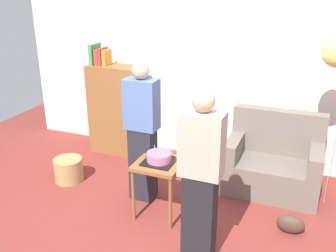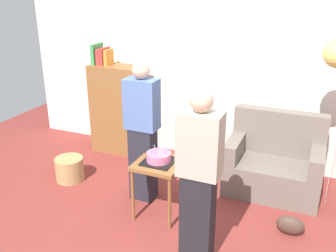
{
  "view_description": "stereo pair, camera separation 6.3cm",
  "coord_description": "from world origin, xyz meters",
  "px_view_note": "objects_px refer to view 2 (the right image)",
  "views": [
    {
      "loc": [
        1.22,
        -2.87,
        2.42
      ],
      "look_at": [
        -0.19,
        0.64,
        0.95
      ],
      "focal_mm": 40.35,
      "sensor_mm": 36.0,
      "label": 1
    },
    {
      "loc": [
        1.28,
        -2.84,
        2.42
      ],
      "look_at": [
        -0.19,
        0.64,
        0.95
      ],
      "focal_mm": 40.35,
      "sensor_mm": 36.0,
      "label": 2
    }
  ],
  "objects_px": {
    "birthday_cake": "(159,158)",
    "person_blowing_candles": "(142,132)",
    "bookshelf": "(119,108)",
    "person_holding_cake": "(199,180)",
    "couch": "(274,164)",
    "wicker_basket": "(70,169)",
    "side_table": "(159,170)",
    "handbag": "(290,225)"
  },
  "relations": [
    {
      "from": "birthday_cake",
      "to": "person_blowing_candles",
      "type": "distance_m",
      "value": 0.42
    },
    {
      "from": "bookshelf",
      "to": "person_holding_cake",
      "type": "bearing_deg",
      "value": -44.78
    },
    {
      "from": "couch",
      "to": "birthday_cake",
      "type": "xyz_separation_m",
      "value": [
        -1.07,
        -1.01,
        0.34
      ]
    },
    {
      "from": "bookshelf",
      "to": "wicker_basket",
      "type": "bearing_deg",
      "value": -98.9
    },
    {
      "from": "side_table",
      "to": "wicker_basket",
      "type": "xyz_separation_m",
      "value": [
        -1.37,
        0.25,
        -0.38
      ]
    },
    {
      "from": "couch",
      "to": "birthday_cake",
      "type": "distance_m",
      "value": 1.51
    },
    {
      "from": "bookshelf",
      "to": "person_blowing_candles",
      "type": "distance_m",
      "value": 1.39
    },
    {
      "from": "bookshelf",
      "to": "side_table",
      "type": "bearing_deg",
      "value": -46.57
    },
    {
      "from": "couch",
      "to": "handbag",
      "type": "bearing_deg",
      "value": -69.74
    },
    {
      "from": "side_table",
      "to": "person_holding_cake",
      "type": "xyz_separation_m",
      "value": [
        0.61,
        -0.53,
        0.3
      ]
    },
    {
      "from": "bookshelf",
      "to": "person_holding_cake",
      "type": "xyz_separation_m",
      "value": [
        1.83,
        -1.81,
        0.16
      ]
    },
    {
      "from": "couch",
      "to": "handbag",
      "type": "distance_m",
      "value": 0.91
    },
    {
      "from": "wicker_basket",
      "to": "person_holding_cake",
      "type": "bearing_deg",
      "value": -21.47
    },
    {
      "from": "bookshelf",
      "to": "person_holding_cake",
      "type": "relative_size",
      "value": 0.97
    },
    {
      "from": "couch",
      "to": "bookshelf",
      "type": "xyz_separation_m",
      "value": [
        -2.28,
        0.27,
        0.33
      ]
    },
    {
      "from": "person_holding_cake",
      "to": "handbag",
      "type": "bearing_deg",
      "value": -148.56
    },
    {
      "from": "handbag",
      "to": "wicker_basket",
      "type": "bearing_deg",
      "value": 178.68
    },
    {
      "from": "person_holding_cake",
      "to": "wicker_basket",
      "type": "bearing_deg",
      "value": -33.49
    },
    {
      "from": "birthday_cake",
      "to": "person_holding_cake",
      "type": "bearing_deg",
      "value": -40.89
    },
    {
      "from": "bookshelf",
      "to": "person_holding_cake",
      "type": "height_order",
      "value": "person_holding_cake"
    },
    {
      "from": "couch",
      "to": "bookshelf",
      "type": "relative_size",
      "value": 0.69
    },
    {
      "from": "side_table",
      "to": "birthday_cake",
      "type": "xyz_separation_m",
      "value": [
        0.0,
        0.0,
        0.15
      ]
    },
    {
      "from": "bookshelf",
      "to": "birthday_cake",
      "type": "relative_size",
      "value": 4.96
    },
    {
      "from": "handbag",
      "to": "bookshelf",
      "type": "bearing_deg",
      "value": 157.06
    },
    {
      "from": "person_holding_cake",
      "to": "side_table",
      "type": "bearing_deg",
      "value": -52.91
    },
    {
      "from": "couch",
      "to": "person_blowing_candles",
      "type": "xyz_separation_m",
      "value": [
        -1.37,
        -0.77,
        0.49
      ]
    },
    {
      "from": "bookshelf",
      "to": "birthday_cake",
      "type": "distance_m",
      "value": 1.76
    },
    {
      "from": "person_holding_cake",
      "to": "person_blowing_candles",
      "type": "bearing_deg",
      "value": -52.07
    },
    {
      "from": "couch",
      "to": "birthday_cake",
      "type": "bearing_deg",
      "value": -136.62
    },
    {
      "from": "person_blowing_candles",
      "to": "person_holding_cake",
      "type": "xyz_separation_m",
      "value": [
        0.92,
        -0.77,
        0.0
      ]
    },
    {
      "from": "birthday_cake",
      "to": "handbag",
      "type": "bearing_deg",
      "value": 7.75
    },
    {
      "from": "bookshelf",
      "to": "person_blowing_candles",
      "type": "bearing_deg",
      "value": -48.91
    },
    {
      "from": "side_table",
      "to": "birthday_cake",
      "type": "distance_m",
      "value": 0.15
    },
    {
      "from": "person_holding_cake",
      "to": "couch",
      "type": "bearing_deg",
      "value": -118.45
    },
    {
      "from": "wicker_basket",
      "to": "birthday_cake",
      "type": "bearing_deg",
      "value": -10.32
    },
    {
      "from": "couch",
      "to": "handbag",
      "type": "height_order",
      "value": "couch"
    },
    {
      "from": "side_table",
      "to": "person_blowing_candles",
      "type": "distance_m",
      "value": 0.49
    },
    {
      "from": "side_table",
      "to": "birthday_cake",
      "type": "bearing_deg",
      "value": 84.65
    },
    {
      "from": "person_holding_cake",
      "to": "handbag",
      "type": "height_order",
      "value": "person_holding_cake"
    },
    {
      "from": "side_table",
      "to": "birthday_cake",
      "type": "relative_size",
      "value": 1.98
    },
    {
      "from": "bookshelf",
      "to": "handbag",
      "type": "height_order",
      "value": "bookshelf"
    },
    {
      "from": "side_table",
      "to": "person_blowing_candles",
      "type": "relative_size",
      "value": 0.39
    }
  ]
}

